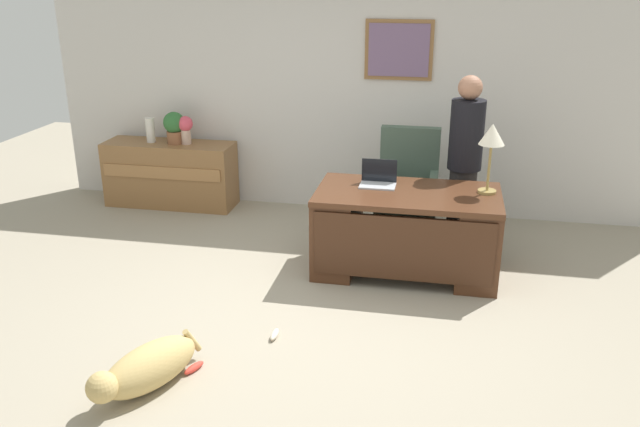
{
  "coord_description": "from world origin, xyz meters",
  "views": [
    {
      "loc": [
        0.99,
        -4.54,
        2.59
      ],
      "look_at": [
        0.03,
        0.3,
        0.75
      ],
      "focal_mm": 36.77,
      "sensor_mm": 36.0,
      "label": 1
    }
  ],
  "objects_px": {
    "armchair": "(407,190)",
    "laptop": "(378,179)",
    "desk_lamp": "(492,139)",
    "vase_with_flowers": "(185,128)",
    "credenza": "(171,174)",
    "dog_toy_plush": "(275,334)",
    "potted_plant": "(174,126)",
    "dog_lying": "(146,368)",
    "desk": "(406,230)",
    "vase_empty": "(150,130)",
    "person_standing": "(464,162)",
    "dog_toy_bone": "(194,368)"
  },
  "relations": [
    {
      "from": "armchair",
      "to": "laptop",
      "type": "height_order",
      "value": "armchair"
    },
    {
      "from": "desk_lamp",
      "to": "vase_with_flowers",
      "type": "relative_size",
      "value": 1.93
    },
    {
      "from": "credenza",
      "to": "vase_with_flowers",
      "type": "distance_m",
      "value": 0.6
    },
    {
      "from": "dog_toy_plush",
      "to": "armchair",
      "type": "bearing_deg",
      "value": 70.23
    },
    {
      "from": "armchair",
      "to": "laptop",
      "type": "xyz_separation_m",
      "value": [
        -0.22,
        -0.74,
        0.33
      ]
    },
    {
      "from": "credenza",
      "to": "armchair",
      "type": "height_order",
      "value": "armchair"
    },
    {
      "from": "credenza",
      "to": "potted_plant",
      "type": "relative_size",
      "value": 4.14
    },
    {
      "from": "dog_lying",
      "to": "potted_plant",
      "type": "xyz_separation_m",
      "value": [
        -1.2,
        3.44,
        0.78
      ]
    },
    {
      "from": "desk",
      "to": "vase_empty",
      "type": "relative_size",
      "value": 5.71
    },
    {
      "from": "desk_lamp",
      "to": "dog_toy_plush",
      "type": "bearing_deg",
      "value": -136.33
    },
    {
      "from": "vase_with_flowers",
      "to": "laptop",
      "type": "bearing_deg",
      "value": -26.47
    },
    {
      "from": "armchair",
      "to": "dog_toy_plush",
      "type": "height_order",
      "value": "armchair"
    },
    {
      "from": "desk_lamp",
      "to": "potted_plant",
      "type": "xyz_separation_m",
      "value": [
        -3.4,
        1.19,
        -0.31
      ]
    },
    {
      "from": "desk",
      "to": "laptop",
      "type": "xyz_separation_m",
      "value": [
        -0.28,
        0.17,
        0.41
      ]
    },
    {
      "from": "person_standing",
      "to": "dog_lying",
      "type": "bearing_deg",
      "value": -125.64
    },
    {
      "from": "armchair",
      "to": "vase_with_flowers",
      "type": "relative_size",
      "value": 3.48
    },
    {
      "from": "desk",
      "to": "dog_toy_plush",
      "type": "relative_size",
      "value": 9.86
    },
    {
      "from": "dog_toy_bone",
      "to": "dog_toy_plush",
      "type": "distance_m",
      "value": 0.68
    },
    {
      "from": "desk",
      "to": "person_standing",
      "type": "bearing_deg",
      "value": 54.7
    },
    {
      "from": "vase_with_flowers",
      "to": "dog_toy_plush",
      "type": "height_order",
      "value": "vase_with_flowers"
    },
    {
      "from": "dog_toy_bone",
      "to": "vase_empty",
      "type": "bearing_deg",
      "value": 118.32
    },
    {
      "from": "dog_lying",
      "to": "vase_empty",
      "type": "distance_m",
      "value": 3.82
    },
    {
      "from": "dog_lying",
      "to": "potted_plant",
      "type": "relative_size",
      "value": 2.3
    },
    {
      "from": "credenza",
      "to": "vase_with_flowers",
      "type": "relative_size",
      "value": 4.7
    },
    {
      "from": "desk",
      "to": "dog_lying",
      "type": "xyz_separation_m",
      "value": [
        -1.52,
        -2.12,
        -0.26
      ]
    },
    {
      "from": "laptop",
      "to": "dog_toy_plush",
      "type": "relative_size",
      "value": 1.96
    },
    {
      "from": "credenza",
      "to": "dog_toy_bone",
      "type": "bearing_deg",
      "value": -64.58
    },
    {
      "from": "dog_toy_plush",
      "to": "desk_lamp",
      "type": "bearing_deg",
      "value": 43.67
    },
    {
      "from": "person_standing",
      "to": "potted_plant",
      "type": "height_order",
      "value": "person_standing"
    },
    {
      "from": "dog_lying",
      "to": "desk_lamp",
      "type": "relative_size",
      "value": 1.35
    },
    {
      "from": "credenza",
      "to": "potted_plant",
      "type": "bearing_deg",
      "value": 0.92
    },
    {
      "from": "armchair",
      "to": "credenza",
      "type": "bearing_deg",
      "value": 171.58
    },
    {
      "from": "vase_with_flowers",
      "to": "dog_toy_bone",
      "type": "xyz_separation_m",
      "value": [
        1.29,
        -3.19,
        -0.9
      ]
    },
    {
      "from": "dog_lying",
      "to": "vase_empty",
      "type": "bearing_deg",
      "value": 113.46
    },
    {
      "from": "armchair",
      "to": "vase_with_flowers",
      "type": "bearing_deg",
      "value": 170.81
    },
    {
      "from": "laptop",
      "to": "vase_with_flowers",
      "type": "xyz_separation_m",
      "value": [
        -2.31,
        1.15,
        0.11
      ]
    },
    {
      "from": "dog_toy_plush",
      "to": "vase_with_flowers",
      "type": "bearing_deg",
      "value": 122.92
    },
    {
      "from": "person_standing",
      "to": "dog_toy_bone",
      "type": "bearing_deg",
      "value": -124.94
    },
    {
      "from": "desk",
      "to": "desk_lamp",
      "type": "height_order",
      "value": "desk_lamp"
    },
    {
      "from": "desk_lamp",
      "to": "dog_toy_plush",
      "type": "distance_m",
      "value": 2.46
    },
    {
      "from": "armchair",
      "to": "dog_toy_bone",
      "type": "relative_size",
      "value": 6.2
    },
    {
      "from": "dog_toy_plush",
      "to": "vase_empty",
      "type": "bearing_deg",
      "value": 128.96
    },
    {
      "from": "potted_plant",
      "to": "dog_toy_bone",
      "type": "relative_size",
      "value": 2.02
    },
    {
      "from": "laptop",
      "to": "potted_plant",
      "type": "xyz_separation_m",
      "value": [
        -2.44,
        1.15,
        0.12
      ]
    },
    {
      "from": "dog_lying",
      "to": "vase_empty",
      "type": "height_order",
      "value": "vase_empty"
    },
    {
      "from": "credenza",
      "to": "desk_lamp",
      "type": "bearing_deg",
      "value": -18.73
    },
    {
      "from": "armchair",
      "to": "desk_lamp",
      "type": "distance_m",
      "value": 1.31
    },
    {
      "from": "armchair",
      "to": "dog_toy_bone",
      "type": "distance_m",
      "value": 3.08
    },
    {
      "from": "dog_toy_plush",
      "to": "laptop",
      "type": "bearing_deg",
      "value": 68.78
    },
    {
      "from": "vase_empty",
      "to": "dog_toy_plush",
      "type": "distance_m",
      "value": 3.53
    }
  ]
}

